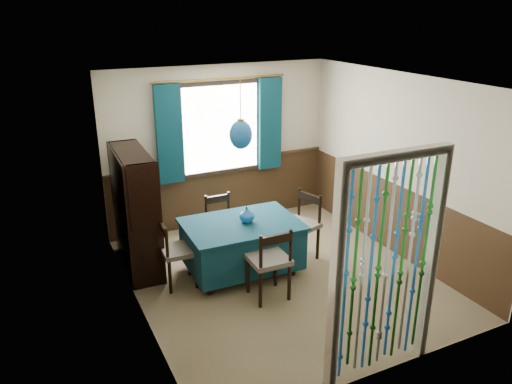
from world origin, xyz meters
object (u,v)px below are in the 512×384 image
bowl_shelf (142,193)px  pendant_lamp (241,134)px  sideboard (136,227)px  chair_right (301,225)px  chair_left (177,251)px  chair_far (222,223)px  vase_table (247,215)px  dining_table (242,243)px  chair_near (270,261)px  vase_sideboard (135,198)px

bowl_shelf → pendant_lamp: bearing=-24.1°
sideboard → bowl_shelf: sideboard is taller
sideboard → chair_right: bearing=-17.3°
chair_right → chair_left: bearing=72.6°
chair_far → vase_table: 0.72m
chair_right → sideboard: size_ratio=0.58×
chair_left → pendant_lamp: (0.86, -0.06, 1.39)m
chair_left → sideboard: bearing=-150.8°
chair_far → chair_left: size_ratio=0.97×
chair_left → bowl_shelf: bearing=-144.9°
dining_table → bowl_shelf: (-1.12, 0.50, 0.71)m
dining_table → chair_near: 0.71m
chair_near → chair_left: size_ratio=1.06×
chair_right → vase_table: bearing=75.1°
chair_near → chair_left: 1.18m
sideboard → chair_left: bearing=-62.5°
vase_table → bowl_shelf: size_ratio=1.01×
vase_sideboard → pendant_lamp: bearing=-40.8°
pendant_lamp → bowl_shelf: bearing=155.9°
chair_far → bowl_shelf: 1.29m
dining_table → chair_far: chair_far is taller
pendant_lamp → chair_right: bearing=0.8°
chair_far → chair_left: chair_left is taller
dining_table → chair_far: 0.62m
vase_table → vase_sideboard: (-1.19, 0.97, 0.10)m
dining_table → chair_far: bearing=94.4°
chair_near → chair_far: bearing=94.2°
chair_right → sideboard: sideboard is taller
dining_table → vase_table: bearing=1.8°
bowl_shelf → dining_table: bearing=-24.1°
chair_near → bowl_shelf: bowl_shelf is taller
chair_right → bowl_shelf: 2.16m
dining_table → chair_left: 0.86m
vase_table → pendant_lamp: bearing=179.9°
chair_right → sideboard: bearing=54.5°
vase_table → bowl_shelf: bowl_shelf is taller
pendant_lamp → vase_table: (0.07, -0.00, -1.06)m
chair_near → vase_sideboard: vase_sideboard is taller
pendant_lamp → vase_sideboard: (-1.12, 0.97, -0.96)m
sideboard → pendant_lamp: size_ratio=1.95×
sideboard → vase_table: (1.25, -0.75, 0.23)m
chair_left → vase_sideboard: (-0.26, 0.90, 0.43)m
chair_near → chair_far: size_ratio=1.09×
chair_right → sideboard: 2.20m
chair_near → pendant_lamp: (-0.04, 0.71, 1.36)m
chair_right → dining_table: bearing=75.0°
chair_right → bowl_shelf: size_ratio=5.02×
chair_far → chair_right: size_ratio=0.90×
chair_right → vase_table: (-0.82, -0.01, 0.30)m
dining_table → pendant_lamp: (0.00, 0.00, 1.44)m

